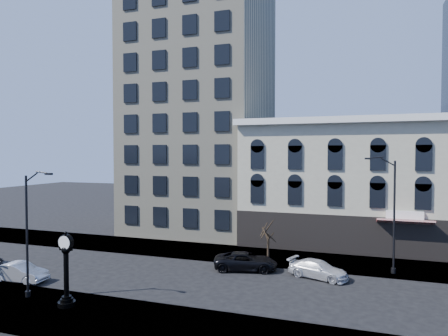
% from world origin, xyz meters
% --- Properties ---
extents(ground, '(160.00, 160.00, 0.00)m').
position_xyz_m(ground, '(0.00, 0.00, 0.00)').
color(ground, black).
rests_on(ground, ground).
extents(sidewalk_far, '(160.00, 6.00, 0.12)m').
position_xyz_m(sidewalk_far, '(0.00, 8.00, 0.06)').
color(sidewalk_far, '#9C988E').
rests_on(sidewalk_far, ground).
extents(sidewalk_near, '(160.00, 6.00, 0.12)m').
position_xyz_m(sidewalk_near, '(0.00, -8.00, 0.06)').
color(sidewalk_near, '#9C988E').
rests_on(sidewalk_near, ground).
extents(cream_tower, '(15.90, 15.40, 42.50)m').
position_xyz_m(cream_tower, '(-6.11, 18.88, 19.32)').
color(cream_tower, '#BAB295').
rests_on(cream_tower, ground).
extents(victorian_row, '(22.60, 11.19, 12.50)m').
position_xyz_m(victorian_row, '(12.00, 15.89, 6.00)').
color(victorian_row, '#BCB69B').
rests_on(victorian_row, ground).
extents(street_clock, '(1.01, 1.01, 4.45)m').
position_xyz_m(street_clock, '(-4.01, -7.23, 2.13)').
color(street_clock, black).
rests_on(street_clock, sidewalk_near).
extents(street_lamp_near, '(2.10, 0.39, 8.10)m').
position_xyz_m(street_lamp_near, '(-6.83, -6.78, 6.24)').
color(street_lamp_near, black).
rests_on(street_lamp_near, sidewalk_near).
extents(street_lamp_far, '(2.32, 0.67, 9.01)m').
position_xyz_m(street_lamp_far, '(14.17, 5.97, 6.92)').
color(street_lamp_far, black).
rests_on(street_lamp_far, sidewalk_far).
extents(bare_tree_far, '(2.08, 2.08, 3.57)m').
position_xyz_m(bare_tree_far, '(5.01, 6.80, 2.81)').
color(bare_tree_far, '#302418').
rests_on(bare_tree_far, sidewalk_far).
extents(car_near_b, '(4.15, 1.69, 1.34)m').
position_xyz_m(car_near_b, '(-10.60, -4.30, 0.67)').
color(car_near_b, silver).
rests_on(car_near_b, ground).
extents(car_far_a, '(5.37, 3.38, 1.38)m').
position_xyz_m(car_far_a, '(3.92, 3.68, 0.69)').
color(car_far_a, black).
rests_on(car_far_a, ground).
extents(car_far_b, '(4.77, 3.05, 1.29)m').
position_xyz_m(car_far_b, '(9.52, 3.46, 0.64)').
color(car_far_b, silver).
rests_on(car_far_b, ground).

